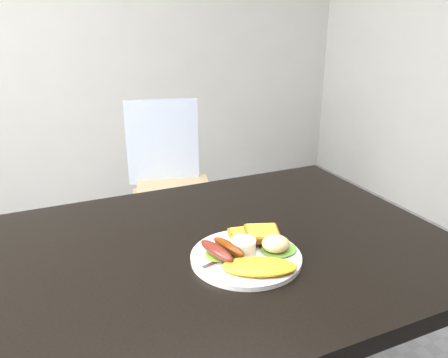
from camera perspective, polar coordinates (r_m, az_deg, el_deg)
name	(u,v)px	position (r m, az deg, el deg)	size (l,w,h in m)	color
room_back_panel	(69,1)	(3.11, -19.58, 21.06)	(4.00, 0.04, 2.70)	silver
dining_table	(202,256)	(1.05, -2.89, -10.02)	(1.20, 0.80, 0.04)	black
dining_chair	(174,192)	(2.16, -6.51, -1.73)	(0.36, 0.36, 0.04)	tan
person	(197,176)	(1.73, -3.52, 0.43)	(0.48, 0.32, 1.34)	navy
plate	(246,257)	(0.99, 2.88, -10.16)	(0.25, 0.25, 0.01)	white
lettuce_left	(221,253)	(0.98, -0.38, -9.70)	(0.07, 0.07, 0.01)	#4D8B1A
lettuce_right	(279,249)	(1.01, 7.16, -9.05)	(0.08, 0.08, 0.01)	olive
omelette	(259,267)	(0.93, 4.65, -11.32)	(0.16, 0.07, 0.02)	yellow
sausage_a	(217,251)	(0.96, -0.97, -9.37)	(0.03, 0.11, 0.03)	maroon
sausage_b	(229,247)	(0.98, 0.60, -8.85)	(0.02, 0.10, 0.02)	#712E01
ramekin	(243,247)	(0.99, 2.54, -8.80)	(0.06, 0.06, 0.03)	white
toast_a	(248,237)	(1.05, 3.16, -7.53)	(0.08, 0.08, 0.01)	brown
toast_b	(262,234)	(1.04, 5.00, -7.11)	(0.08, 0.08, 0.01)	brown
potato_salad	(276,244)	(0.99, 6.76, -8.38)	(0.06, 0.06, 0.03)	#F1EBA8
fork	(231,257)	(0.98, 0.86, -10.11)	(0.15, 0.01, 0.00)	#ADAFB7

